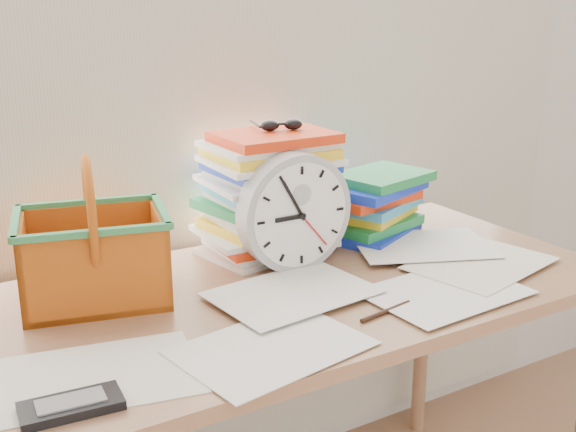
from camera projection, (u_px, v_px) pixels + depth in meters
curtain at (216, 21)px, 1.74m from camera, size 2.40×0.01×2.50m
desk at (298, 316)px, 1.61m from camera, size 1.40×0.70×0.75m
paper_stack at (267, 193)px, 1.75m from camera, size 0.33×0.28×0.30m
clock at (294, 212)px, 1.64m from camera, size 0.27×0.05×0.27m
sunglasses at (282, 125)px, 1.73m from camera, size 0.14×0.13×0.03m
book_stack at (374, 204)px, 1.90m from camera, size 0.34×0.30×0.17m
basket at (92, 232)px, 1.47m from camera, size 0.34×0.29×0.30m
pen at (386, 311)px, 1.44m from camera, size 0.14×0.03×0.01m
calculator at (71, 406)px, 1.10m from camera, size 0.16×0.08×0.02m
scattered_papers at (298, 282)px, 1.58m from camera, size 1.26×0.42×0.02m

